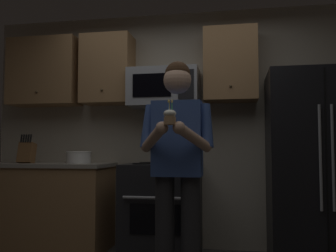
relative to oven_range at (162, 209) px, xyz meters
The scene contains 10 objects.
wall_back 0.94m from the oven_range, 69.02° to the left, with size 4.40×0.10×2.60m, color #B7AD99.
oven_range is the anchor object (origin of this frame).
microwave 1.26m from the oven_range, 89.98° to the left, with size 0.74×0.41×0.40m.
refrigerator 1.56m from the oven_range, ahead, with size 0.90×0.75×1.80m.
cabinet_row_upper 1.60m from the oven_range, 163.43° to the left, with size 2.78×0.36×0.76m.
counter_left 1.30m from the oven_range, behind, with size 1.44×0.66×0.92m.
knife_block 1.60m from the oven_range, behind, with size 0.16×0.15×0.32m.
bowl_large_white 1.07m from the oven_range, behind, with size 0.27×0.27×0.13m.
person 1.09m from the oven_range, 71.60° to the right, with size 0.60×0.48×1.76m.
cupcake 1.52m from the oven_range, 76.30° to the right, with size 0.09×0.09×0.17m.
Camera 1 is at (0.60, -2.45, 1.06)m, focal length 40.51 mm.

